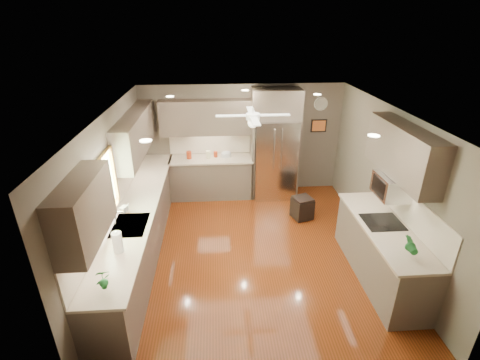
{
  "coord_description": "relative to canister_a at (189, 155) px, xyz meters",
  "views": [
    {
      "loc": [
        -0.58,
        -5.08,
        3.77
      ],
      "look_at": [
        -0.18,
        0.6,
        1.12
      ],
      "focal_mm": 26.0,
      "sensor_mm": 36.0,
      "label": 1
    }
  ],
  "objects": [
    {
      "name": "left_run",
      "position": [
        -0.75,
        -2.04,
        -0.54
      ],
      "size": [
        0.65,
        4.7,
        1.45
      ],
      "color": "brown",
      "rests_on": "ground"
    },
    {
      "name": "wall_right",
      "position": [
        3.46,
        -2.19,
        0.23
      ],
      "size": [
        0.0,
        5.0,
        5.0
      ],
      "primitive_type": "plane",
      "rotation": [
        1.57,
        0.0,
        -1.57
      ],
      "color": "brown",
      "rests_on": "ground"
    },
    {
      "name": "refrigerator",
      "position": [
        1.91,
        -0.03,
        0.17
      ],
      "size": [
        1.06,
        0.75,
        2.45
      ],
      "color": "silver",
      "rests_on": "ground"
    },
    {
      "name": "framed_print",
      "position": [
        2.96,
        0.29,
        0.53
      ],
      "size": [
        0.36,
        0.03,
        0.3
      ],
      "color": "black",
      "rests_on": "wall_back"
    },
    {
      "name": "window",
      "position": [
        -1.01,
        -2.69,
        0.53
      ],
      "size": [
        0.05,
        1.12,
        0.92
      ],
      "color": "#BFF2B2",
      "rests_on": "wall_left"
    },
    {
      "name": "ceiling_fan",
      "position": [
        1.21,
        -1.89,
        1.31
      ],
      "size": [
        1.18,
        1.18,
        0.32
      ],
      "color": "white",
      "rests_on": "ceiling"
    },
    {
      "name": "floor",
      "position": [
        1.21,
        -2.19,
        -1.02
      ],
      "size": [
        5.0,
        5.0,
        0.0
      ],
      "primitive_type": "plane",
      "color": "#461E09",
      "rests_on": "ground"
    },
    {
      "name": "wall_back",
      "position": [
        1.21,
        0.31,
        0.23
      ],
      "size": [
        4.5,
        0.0,
        4.5
      ],
      "primitive_type": "plane",
      "rotation": [
        1.57,
        0.0,
        0.0
      ],
      "color": "brown",
      "rests_on": "ground"
    },
    {
      "name": "microwave",
      "position": [
        3.23,
        -2.74,
        0.46
      ],
      "size": [
        0.43,
        0.55,
        0.34
      ],
      "color": "silver",
      "rests_on": "wall_right"
    },
    {
      "name": "wall_clock",
      "position": [
        2.96,
        0.29,
        1.03
      ],
      "size": [
        0.3,
        0.03,
        0.3
      ],
      "color": "white",
      "rests_on": "wall_back"
    },
    {
      "name": "right_run",
      "position": [
        3.14,
        -2.99,
        -0.54
      ],
      "size": [
        0.7,
        2.2,
        1.45
      ],
      "color": "brown",
      "rests_on": "ground"
    },
    {
      "name": "sink",
      "position": [
        -0.72,
        -2.69,
        -0.11
      ],
      "size": [
        0.5,
        0.7,
        0.32
      ],
      "color": "silver",
      "rests_on": "left_run"
    },
    {
      "name": "wall_left",
      "position": [
        -1.04,
        -2.19,
        0.23
      ],
      "size": [
        0.0,
        5.0,
        5.0
      ],
      "primitive_type": "plane",
      "rotation": [
        1.57,
        0.0,
        1.57
      ],
      "color": "brown",
      "rests_on": "ground"
    },
    {
      "name": "potted_plant_left",
      "position": [
        -0.73,
        -4.08,
        0.08
      ],
      "size": [
        0.2,
        0.16,
        0.32
      ],
      "primitive_type": "imported",
      "rotation": [
        0.0,
        0.0,
        0.34
      ],
      "color": "#1B6126",
      "rests_on": "left_run"
    },
    {
      "name": "canister_d",
      "position": [
        0.59,
        0.06,
        -0.02
      ],
      "size": [
        0.11,
        0.11,
        0.13
      ],
      "primitive_type": "cylinder",
      "rotation": [
        0.0,
        0.0,
        -0.32
      ],
      "color": "maroon",
      "rests_on": "back_run"
    },
    {
      "name": "potted_plant_right",
      "position": [
        3.1,
        -3.7,
        0.08
      ],
      "size": [
        0.18,
        0.15,
        0.31
      ],
      "primitive_type": "imported",
      "rotation": [
        0.0,
        0.0,
        -0.06
      ],
      "color": "#1B6126",
      "rests_on": "right_run"
    },
    {
      "name": "stool",
      "position": [
        2.34,
        -1.15,
        -0.78
      ],
      "size": [
        0.46,
        0.46,
        0.46
      ],
      "color": "black",
      "rests_on": "ground"
    },
    {
      "name": "uppers",
      "position": [
        0.47,
        -1.48,
        0.85
      ],
      "size": [
        4.5,
        4.7,
        0.95
      ],
      "color": "brown",
      "rests_on": "wall_left"
    },
    {
      "name": "bowl",
      "position": [
        0.82,
        0.0,
        -0.05
      ],
      "size": [
        0.28,
        0.28,
        0.06
      ],
      "primitive_type": "imported",
      "rotation": [
        0.0,
        0.0,
        0.18
      ],
      "color": "beige",
      "rests_on": "back_run"
    },
    {
      "name": "paper_towel",
      "position": [
        -0.72,
        -3.36,
        0.06
      ],
      "size": [
        0.13,
        0.13,
        0.33
      ],
      "color": "white",
      "rests_on": "left_run"
    },
    {
      "name": "ceiling",
      "position": [
        1.21,
        -2.19,
        1.48
      ],
      "size": [
        5.0,
        5.0,
        0.0
      ],
      "primitive_type": "plane",
      "rotation": [
        3.14,
        0.0,
        0.0
      ],
      "color": "white",
      "rests_on": "ground"
    },
    {
      "name": "canister_c",
      "position": [
        0.43,
        -0.01,
        0.01
      ],
      "size": [
        0.13,
        0.13,
        0.17
      ],
      "primitive_type": "cylinder",
      "rotation": [
        0.0,
        0.0,
        -0.41
      ],
      "color": "beige",
      "rests_on": "back_run"
    },
    {
      "name": "recessed_lights",
      "position": [
        1.17,
        -1.79,
        1.47
      ],
      "size": [
        2.84,
        3.14,
        0.01
      ],
      "color": "white",
      "rests_on": "ceiling"
    },
    {
      "name": "back_run",
      "position": [
        0.48,
        0.01,
        -0.54
      ],
      "size": [
        1.85,
        0.65,
        1.45
      ],
      "color": "brown",
      "rests_on": "ground"
    },
    {
      "name": "wall_front",
      "position": [
        1.21,
        -4.69,
        0.23
      ],
      "size": [
        4.5,
        0.0,
        4.5
      ],
      "primitive_type": "plane",
      "rotation": [
        -1.57,
        0.0,
        0.0
      ],
      "color": "brown",
      "rests_on": "ground"
    },
    {
      "name": "canister_a",
      "position": [
        0.0,
        0.0,
        0.0
      ],
      "size": [
        0.13,
        0.13,
        0.18
      ],
      "primitive_type": "cylinder",
      "rotation": [
        0.0,
        0.0,
        0.18
      ],
      "color": "maroon",
      "rests_on": "back_run"
    },
    {
      "name": "soap_bottle",
      "position": [
        -0.88,
        -2.35,
        0.02
      ],
      "size": [
        0.11,
        0.12,
        0.19
      ],
      "primitive_type": "imported",
      "rotation": [
        0.0,
        0.0,
        -0.42
      ],
      "color": "white",
      "rests_on": "left_run"
    }
  ]
}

